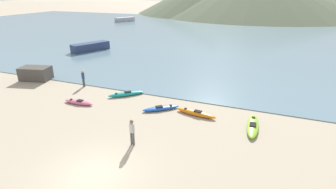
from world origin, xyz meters
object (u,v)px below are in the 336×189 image
(moored_boat_0, at_px, (91,47))
(shoreline_rock, at_px, (36,73))
(kayak_on_sand_3, at_px, (79,102))
(moored_boat_3, at_px, (125,19))
(person_near_waterline, at_px, (83,77))
(kayak_on_sand_4, at_px, (161,108))
(kayak_on_sand_0, at_px, (196,113))
(kayak_on_sand_1, at_px, (253,126))
(kayak_on_sand_2, at_px, (126,94))
(person_near_foreground, at_px, (132,131))

(moored_boat_0, relative_size, shoreline_rock, 2.03)
(kayak_on_sand_3, height_order, moored_boat_3, moored_boat_3)
(person_near_waterline, relative_size, shoreline_rock, 0.55)
(moored_boat_0, distance_m, moored_boat_3, 38.26)
(kayak_on_sand_3, xyz_separation_m, moored_boat_0, (-11.26, 16.54, 0.49))
(kayak_on_sand_4, height_order, moored_boat_3, moored_boat_3)
(kayak_on_sand_4, bearing_deg, moored_boat_3, 122.94)
(kayak_on_sand_0, height_order, kayak_on_sand_4, kayak_on_sand_0)
(kayak_on_sand_1, bearing_deg, kayak_on_sand_2, 170.08)
(kayak_on_sand_4, xyz_separation_m, shoreline_rock, (-14.68, 1.95, 0.52))
(kayak_on_sand_0, height_order, person_near_foreground, person_near_foreground)
(kayak_on_sand_1, height_order, shoreline_rock, shoreline_rock)
(kayak_on_sand_2, distance_m, kayak_on_sand_3, 3.97)
(kayak_on_sand_3, bearing_deg, kayak_on_sand_1, 4.46)
(kayak_on_sand_3, bearing_deg, kayak_on_sand_4, 11.86)
(kayak_on_sand_1, xyz_separation_m, person_near_waterline, (-15.66, 2.45, 0.74))
(moored_boat_0, height_order, moored_boat_3, moored_boat_0)
(kayak_on_sand_3, distance_m, moored_boat_0, 20.02)
(kayak_on_sand_4, bearing_deg, kayak_on_sand_3, -168.14)
(moored_boat_0, bearing_deg, person_near_waterline, -55.32)
(kayak_on_sand_3, bearing_deg, shoreline_rock, 157.44)
(person_near_waterline, bearing_deg, kayak_on_sand_4, -13.36)
(kayak_on_sand_4, xyz_separation_m, person_near_foreground, (0.34, -5.09, 0.81))
(kayak_on_sand_0, relative_size, person_near_foreground, 1.93)
(kayak_on_sand_0, relative_size, person_near_waterline, 2.00)
(person_near_foreground, xyz_separation_m, moored_boat_0, (-18.22, 20.24, -0.31))
(moored_boat_3, bearing_deg, person_near_foreground, -59.26)
(kayak_on_sand_1, relative_size, moored_boat_3, 0.59)
(shoreline_rock, bearing_deg, person_near_waterline, 1.46)
(kayak_on_sand_1, height_order, kayak_on_sand_4, kayak_on_sand_1)
(kayak_on_sand_4, distance_m, person_near_waterline, 9.14)
(moored_boat_3, bearing_deg, kayak_on_sand_2, -59.56)
(kayak_on_sand_1, xyz_separation_m, kayak_on_sand_2, (-10.74, 1.88, -0.00))
(kayak_on_sand_1, relative_size, person_near_waterline, 2.17)
(kayak_on_sand_2, bearing_deg, person_near_foreground, -57.10)
(kayak_on_sand_1, xyz_separation_m, shoreline_rock, (-21.48, 2.30, 0.50))
(moored_boat_0, bearing_deg, kayak_on_sand_4, -40.27)
(kayak_on_sand_0, distance_m, kayak_on_sand_2, 6.84)
(kayak_on_sand_2, bearing_deg, kayak_on_sand_4, -21.25)
(person_near_waterline, bearing_deg, person_near_foreground, -38.02)
(kayak_on_sand_3, distance_m, shoreline_rock, 8.74)
(kayak_on_sand_3, bearing_deg, moored_boat_0, 124.24)
(kayak_on_sand_1, xyz_separation_m, kayak_on_sand_3, (-13.42, -1.05, -0.02))
(kayak_on_sand_4, bearing_deg, person_near_foreground, -86.19)
(kayak_on_sand_0, xyz_separation_m, kayak_on_sand_3, (-9.37, -1.51, -0.02))
(kayak_on_sand_2, relative_size, kayak_on_sand_3, 1.02)
(kayak_on_sand_2, xyz_separation_m, person_near_waterline, (-4.91, 0.57, 0.74))
(kayak_on_sand_4, height_order, shoreline_rock, shoreline_rock)
(kayak_on_sand_2, distance_m, person_near_foreground, 7.93)
(kayak_on_sand_3, distance_m, person_near_waterline, 4.22)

